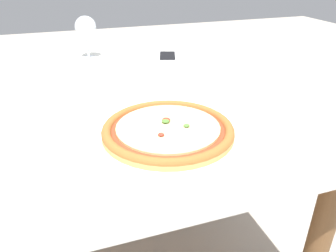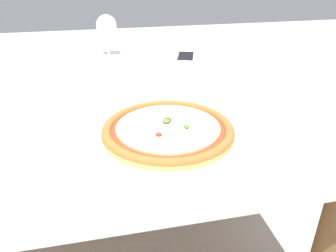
{
  "view_description": "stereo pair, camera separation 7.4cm",
  "coord_description": "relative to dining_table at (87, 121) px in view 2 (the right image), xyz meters",
  "views": [
    {
      "loc": [
        -0.02,
        -0.92,
        1.13
      ],
      "look_at": [
        0.19,
        -0.29,
        0.79
      ],
      "focal_mm": 35.0,
      "sensor_mm": 36.0,
      "label": 1
    },
    {
      "loc": [
        0.05,
        -0.93,
        1.13
      ],
      "look_at": [
        0.19,
        -0.29,
        0.79
      ],
      "focal_mm": 35.0,
      "sensor_mm": 36.0,
      "label": 2
    }
  ],
  "objects": [
    {
      "name": "wine_glass_far_left",
      "position": [
        0.1,
        0.44,
        0.2
      ],
      "size": [
        0.08,
        0.08,
        0.17
      ],
      "color": "silver",
      "rests_on": "dining_table"
    },
    {
      "name": "pizza_plate",
      "position": [
        0.19,
        -0.29,
        0.1
      ],
      "size": [
        0.35,
        0.35,
        0.04
      ],
      "color": "white",
      "rests_on": "dining_table"
    },
    {
      "name": "napkin_folded",
      "position": [
        0.43,
        -0.04,
        0.09
      ],
      "size": [
        0.18,
        0.16,
        0.01
      ],
      "color": "silver",
      "rests_on": "dining_table"
    },
    {
      "name": "cell_phone",
      "position": [
        0.4,
        0.33,
        0.09
      ],
      "size": [
        0.11,
        0.16,
        0.01
      ],
      "color": "white",
      "rests_on": "dining_table"
    },
    {
      "name": "dining_table",
      "position": [
        0.0,
        0.0,
        0.0
      ],
      "size": [
        1.33,
        1.13,
        0.76
      ],
      "color": "brown",
      "rests_on": "ground_plane"
    }
  ]
}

